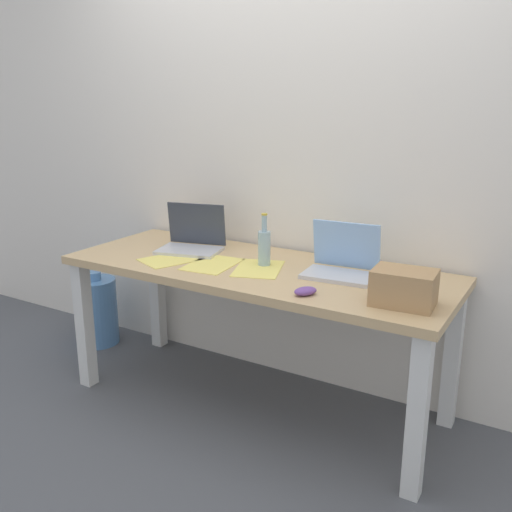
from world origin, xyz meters
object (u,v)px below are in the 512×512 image
(cardboard_box, at_px, (404,288))
(water_cooler_jug, at_px, (97,311))
(laptop_left, at_px, (192,241))
(desk, at_px, (256,285))
(computer_mouse, at_px, (305,291))
(beer_bottle, at_px, (264,246))
(laptop_right, at_px, (342,264))

(cardboard_box, relative_size, water_cooler_jug, 0.51)
(laptop_left, bearing_deg, desk, -9.61)
(desk, distance_m, water_cooler_jug, 1.32)
(computer_mouse, xyz_separation_m, water_cooler_jug, (-1.62, 0.37, -0.53))
(laptop_left, xyz_separation_m, water_cooler_jug, (-0.81, 0.05, -0.57))
(beer_bottle, relative_size, cardboard_box, 1.07)
(laptop_right, bearing_deg, laptop_left, 179.95)
(laptop_right, height_order, water_cooler_jug, laptop_right)
(cardboard_box, bearing_deg, laptop_right, 146.96)
(laptop_right, xyz_separation_m, computer_mouse, (-0.02, -0.32, -0.04))
(computer_mouse, distance_m, water_cooler_jug, 1.75)
(beer_bottle, xyz_separation_m, water_cooler_jug, (-1.27, 0.09, -0.61))
(laptop_left, distance_m, computer_mouse, 0.88)
(computer_mouse, xyz_separation_m, cardboard_box, (0.38, 0.09, 0.05))
(beer_bottle, bearing_deg, desk, -132.06)
(desk, bearing_deg, water_cooler_jug, 174.36)
(laptop_left, distance_m, water_cooler_jug, 0.99)
(desk, height_order, cardboard_box, cardboard_box)
(beer_bottle, relative_size, water_cooler_jug, 0.54)
(beer_bottle, bearing_deg, computer_mouse, -38.28)
(desk, distance_m, cardboard_box, 0.79)
(laptop_left, xyz_separation_m, laptop_right, (0.84, -0.00, 0.00))
(laptop_right, bearing_deg, computer_mouse, -94.11)
(laptop_left, height_order, laptop_right, laptop_left)
(cardboard_box, bearing_deg, computer_mouse, -166.00)
(desk, bearing_deg, beer_bottle, 47.94)
(laptop_left, xyz_separation_m, cardboard_box, (1.19, -0.23, 0.02))
(beer_bottle, distance_m, cardboard_box, 0.76)
(desk, height_order, beer_bottle, beer_bottle)
(laptop_left, distance_m, laptop_right, 0.84)
(laptop_right, distance_m, beer_bottle, 0.38)
(cardboard_box, height_order, water_cooler_jug, cardboard_box)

